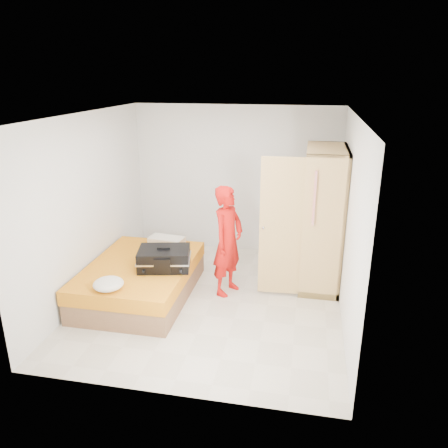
% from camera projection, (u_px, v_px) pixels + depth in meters
% --- Properties ---
extents(room, '(4.00, 4.02, 2.60)m').
position_uv_depth(room, '(211.00, 214.00, 5.87)').
color(room, beige).
rests_on(room, ground).
extents(bed, '(1.42, 2.02, 0.50)m').
position_uv_depth(bed, '(141.00, 279.00, 6.35)').
color(bed, brown).
rests_on(bed, ground).
extents(wardrobe, '(1.17, 1.21, 2.10)m').
position_uv_depth(wardrobe, '(319.00, 222.00, 6.50)').
color(wardrobe, tan).
rests_on(wardrobe, ground).
extents(person, '(0.58, 0.69, 1.62)m').
position_uv_depth(person, '(228.00, 241.00, 6.28)').
color(person, red).
rests_on(person, ground).
extents(suitcase, '(0.82, 0.67, 0.31)m').
position_uv_depth(suitcase, '(164.00, 259.00, 6.11)').
color(suitcase, black).
rests_on(suitcase, bed).
extents(round_cushion, '(0.38, 0.38, 0.15)m').
position_uv_depth(round_cushion, '(108.00, 284.00, 5.52)').
color(round_cushion, white).
rests_on(round_cushion, bed).
extents(pillow, '(0.59, 0.36, 0.10)m').
position_uv_depth(pillow, '(167.00, 240.00, 7.02)').
color(pillow, white).
rests_on(pillow, bed).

